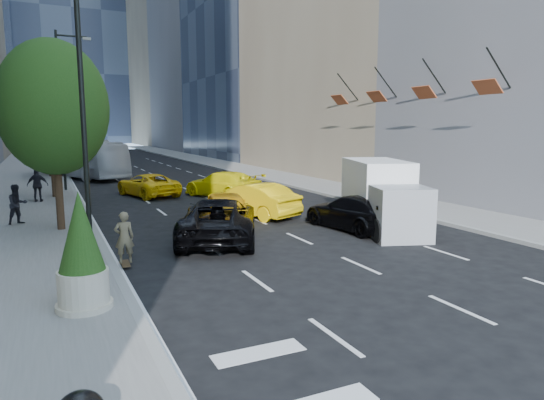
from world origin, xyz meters
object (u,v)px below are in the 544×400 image
skateboarder (124,241)px  black_sedan_lincoln (219,220)px  planter_shrub (82,253)px  box_truck (382,194)px  city_bus (82,159)px  black_sedan_mercedes (354,212)px

skateboarder → black_sedan_lincoln: size_ratio=0.28×
black_sedan_lincoln → planter_shrub: 7.58m
black_sedan_lincoln → box_truck: bearing=-163.4°
city_bus → box_truck: bearing=-90.4°
city_bus → planter_shrub: (-2.23, -31.61, -0.13)m
skateboarder → box_truck: box_truck is taller
skateboarder → city_bus: size_ratio=0.14×
skateboarder → planter_shrub: size_ratio=0.59×
black_sedan_lincoln → box_truck: 7.05m
black_sedan_lincoln → planter_shrub: size_ratio=2.14×
skateboarder → black_sedan_lincoln: (3.71, 2.00, 0.00)m
black_sedan_lincoln → planter_shrub: bearing=69.9°
black_sedan_lincoln → planter_shrub: planter_shrub is taller
skateboarder → box_truck: 10.78m
city_bus → skateboarder: bearing=-112.2°
skateboarder → black_sedan_lincoln: black_sedan_lincoln is taller
black_sedan_mercedes → box_truck: size_ratio=0.80×
planter_shrub → black_sedan_lincoln: bearing=47.1°
city_bus → planter_shrub: size_ratio=4.17×
city_bus → box_truck: city_bus is taller
black_sedan_mercedes → box_truck: box_truck is taller
planter_shrub → city_bus: bearing=86.0°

